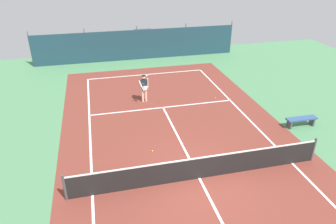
{
  "coord_description": "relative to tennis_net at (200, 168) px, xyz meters",
  "views": [
    {
      "loc": [
        -3.48,
        -9.14,
        7.95
      ],
      "look_at": [
        -0.27,
        4.12,
        0.9
      ],
      "focal_mm": 33.39,
      "sensor_mm": 36.0,
      "label": 1
    }
  ],
  "objects": [
    {
      "name": "courtside_bench",
      "position": [
        6.31,
        2.68,
        -0.14
      ],
      "size": [
        1.6,
        0.4,
        0.49
      ],
      "color": "#335184",
      "rests_on": "ground"
    },
    {
      "name": "parked_car",
      "position": [
        0.96,
        18.23,
        0.33
      ],
      "size": [
        2.03,
        4.21,
        1.68
      ],
      "rotation": [
        0.0,
        0.0,
        3.14
      ],
      "color": "black",
      "rests_on": "ground"
    },
    {
      "name": "tennis_ball_midcourt",
      "position": [
        -1.44,
        2.23,
        -0.48
      ],
      "size": [
        0.07,
        0.07,
        0.07
      ],
      "primitive_type": "sphere",
      "color": "#CCDB33",
      "rests_on": "ground"
    },
    {
      "name": "tennis_ball_near_player",
      "position": [
        3.34,
        6.89,
        -0.48
      ],
      "size": [
        0.07,
        0.07,
        0.07
      ],
      "primitive_type": "sphere",
      "color": "#CCDB33",
      "rests_on": "ground"
    },
    {
      "name": "back_fence",
      "position": [
        -0.0,
        16.12,
        0.16
      ],
      "size": [
        16.3,
        0.98,
        2.7
      ],
      "color": "#1E3D4C",
      "rests_on": "ground"
    },
    {
      "name": "tennis_net",
      "position": [
        0.0,
        0.0,
        0.0
      ],
      "size": [
        10.12,
        0.1,
        1.1
      ],
      "color": "black",
      "rests_on": "ground"
    },
    {
      "name": "ground_plane",
      "position": [
        0.0,
        0.0,
        -0.51
      ],
      "size": [
        36.0,
        36.0,
        0.0
      ],
      "primitive_type": "plane",
      "color": "#4C8456"
    },
    {
      "name": "court_surface",
      "position": [
        0.0,
        0.0,
        -0.51
      ],
      "size": [
        11.02,
        26.6,
        0.01
      ],
      "color": "brown",
      "rests_on": "ground"
    },
    {
      "name": "tennis_player",
      "position": [
        -0.89,
        7.47,
        0.45
      ],
      "size": [
        0.62,
        0.8,
        1.64
      ],
      "rotation": [
        0.0,
        0.0,
        3.34
      ],
      "color": "beige",
      "rests_on": "ground"
    }
  ]
}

